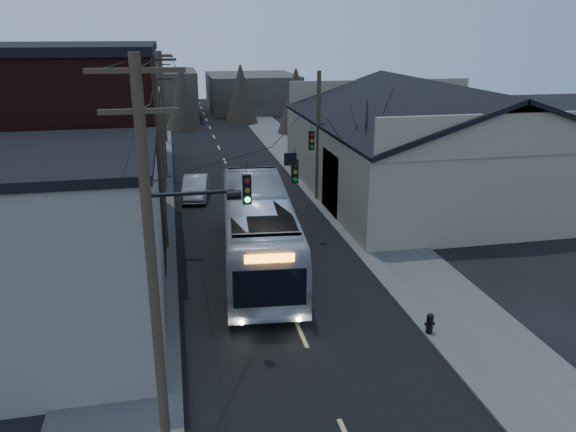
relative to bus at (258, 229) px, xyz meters
name	(u,v)px	position (x,y,z in m)	size (l,w,h in m)	color
road_surface	(235,185)	(0.57, 15.19, -1.86)	(9.00, 110.00, 0.02)	black
sidewalk_left	(145,189)	(-5.93, 15.19, -1.81)	(4.00, 110.00, 0.12)	#474744
sidewalk_right	(320,179)	(7.07, 15.19, -1.81)	(4.00, 110.00, 0.12)	#474744
building_clapboard	(41,257)	(-8.43, -5.81, 1.63)	(8.00, 8.00, 7.00)	slate
building_brick	(61,151)	(-9.43, 5.19, 3.13)	(10.00, 12.00, 10.00)	black
building_left_far	(105,129)	(-8.93, 21.19, 1.63)	(9.00, 14.00, 7.00)	#312C27
warehouse	(430,156)	(13.57, 10.19, 0.83)	(16.16, 20.60, 7.73)	gray
building_far_left	(157,95)	(-5.43, 50.19, 1.13)	(10.00, 12.00, 6.00)	#312C27
building_far_right	(252,92)	(7.57, 55.19, 0.63)	(12.00, 14.00, 5.00)	#312C27
bare_tree	(365,163)	(7.07, 5.19, 1.73)	(0.40, 0.40, 7.20)	black
utility_lines	(193,133)	(-2.55, 9.33, 3.08)	(11.24, 45.28, 10.50)	#382B1E
bus	(258,229)	(0.00, 0.00, 0.00)	(3.14, 13.44, 3.74)	#B8BDC5
parked_car	(196,188)	(-2.45, 12.25, -1.12)	(1.58, 4.53, 1.49)	#A2A4AA
fire_hydrant	(430,322)	(5.27, -7.86, -1.32)	(0.38, 0.27, 0.80)	black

